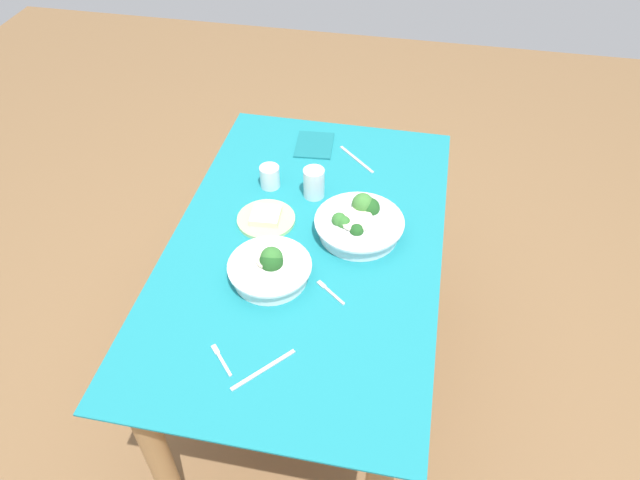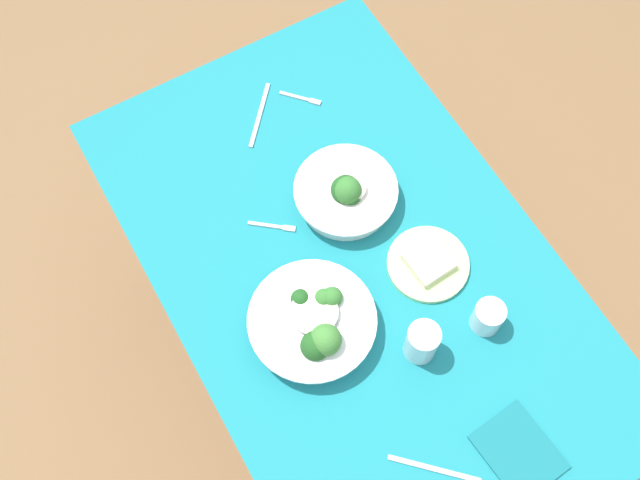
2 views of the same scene
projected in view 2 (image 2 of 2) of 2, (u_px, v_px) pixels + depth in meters
ground_plane at (346, 360)px, 2.37m from camera, size 6.00×6.00×0.00m
dining_table at (354, 289)px, 1.83m from camera, size 1.32×0.81×0.72m
broccoli_bowl_far at (346, 193)px, 1.76m from camera, size 0.23×0.23×0.10m
broccoli_bowl_near at (314, 324)px, 1.63m from camera, size 0.27×0.27×0.11m
bread_side_plate at (428, 263)px, 1.71m from camera, size 0.18×0.18×0.03m
water_glass_center at (488, 317)px, 1.63m from camera, size 0.07×0.07×0.08m
water_glass_side at (422, 342)px, 1.59m from camera, size 0.07×0.07×0.10m
fork_by_far_bowl at (302, 98)px, 1.90m from camera, size 0.08×0.08×0.00m
fork_by_near_bowl at (274, 226)px, 1.76m from camera, size 0.08×0.09×0.00m
table_knife_left at (434, 469)px, 1.54m from camera, size 0.14×0.14×0.00m
table_knife_right at (260, 115)px, 1.88m from camera, size 0.15×0.13×0.00m
napkin_folded_upper at (519, 452)px, 1.55m from camera, size 0.17×0.14×0.01m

